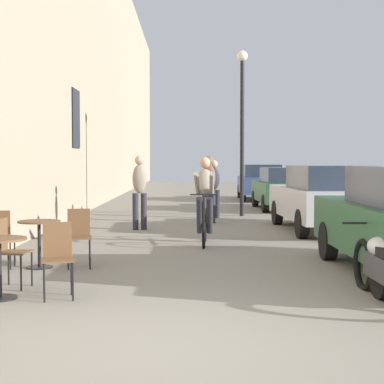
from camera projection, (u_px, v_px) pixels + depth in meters
ground_plane at (181, 349)px, 5.25m from camera, size 88.00×88.00×0.00m
building_facade_left at (75, 34)px, 18.92m from camera, size 0.54×68.00×11.17m
cafe_chair_near_toward_street at (9, 248)px, 7.77m from camera, size 0.44×0.44×0.89m
cafe_chair_near_toward_wall at (58, 254)px, 7.23m from camera, size 0.46×0.46×0.89m
cafe_table_mid at (39, 234)px, 9.25m from camera, size 0.64×0.64×0.72m
cafe_chair_mid_toward_street at (79, 233)px, 9.33m from camera, size 0.44×0.44×0.89m
cafe_chair_mid_toward_wall at (0, 235)px, 9.17m from camera, size 0.41×0.41×0.89m
cyclist_on_bicycle at (205, 203)px, 12.02m from camera, size 0.52×1.76×1.74m
pedestrian_near at (140, 188)px, 14.42m from camera, size 0.37×0.29×1.77m
pedestrian_mid at (209, 185)px, 16.04m from camera, size 0.36×0.26×1.76m
pedestrian_far at (214, 186)px, 17.44m from camera, size 0.35×0.26×1.67m
street_lamp at (242, 112)px, 18.02m from camera, size 0.32×0.32×4.90m
parked_car_second at (324, 197)px, 14.15m from camera, size 1.95×4.36×1.53m
parked_car_third at (283, 188)px, 20.53m from camera, size 1.74×4.04×1.43m
parked_car_fourth at (260, 182)px, 25.77m from camera, size 1.92×4.29×1.50m
parked_motorcycle at (384, 267)px, 6.98m from camera, size 0.62×2.15×0.92m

